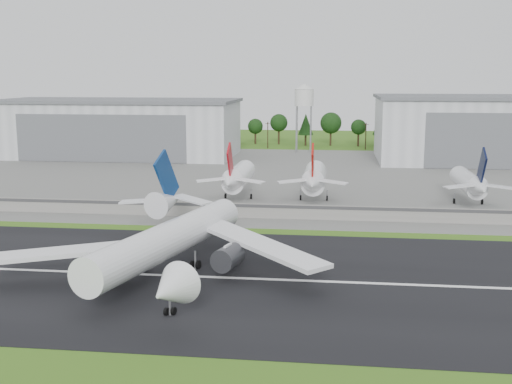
# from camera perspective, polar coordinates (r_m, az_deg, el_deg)

# --- Properties ---
(ground) EXTENTS (600.00, 600.00, 0.00)m
(ground) POSITION_cam_1_polar(r_m,az_deg,el_deg) (95.71, 1.69, -9.71)
(ground) COLOR #326417
(ground) RESTS_ON ground
(runway) EXTENTS (320.00, 60.00, 0.10)m
(runway) POSITION_cam_1_polar(r_m,az_deg,el_deg) (105.11, 2.20, -7.83)
(runway) COLOR black
(runway) RESTS_ON ground
(runway_centerline) EXTENTS (220.00, 1.00, 0.02)m
(runway_centerline) POSITION_cam_1_polar(r_m,az_deg,el_deg) (105.09, 2.20, -7.80)
(runway_centerline) COLOR white
(runway_centerline) RESTS_ON runway
(apron) EXTENTS (320.00, 150.00, 0.10)m
(apron) POSITION_cam_1_polar(r_m,az_deg,el_deg) (212.24, 4.71, 1.42)
(apron) COLOR slate
(apron) RESTS_ON ground
(blast_fence) EXTENTS (240.00, 0.61, 3.50)m
(blast_fence) POSITION_cam_1_polar(r_m,az_deg,el_deg) (148.03, 3.68, -1.77)
(blast_fence) COLOR gray
(blast_fence) RESTS_ON ground
(hangar_west) EXTENTS (97.00, 44.00, 23.20)m
(hangar_west) POSITION_cam_1_polar(r_m,az_deg,el_deg) (270.14, -12.13, 5.61)
(hangar_west) COLOR silver
(hangar_west) RESTS_ON ground
(hangar_east) EXTENTS (102.00, 47.00, 25.20)m
(hangar_east) POSITION_cam_1_polar(r_m,az_deg,el_deg) (263.84, 21.74, 5.22)
(hangar_east) COLOR silver
(hangar_east) RESTS_ON ground
(water_tower) EXTENTS (8.40, 8.40, 29.40)m
(water_tower) POSITION_cam_1_polar(r_m,az_deg,el_deg) (274.97, 4.30, 8.59)
(water_tower) COLOR #99999E
(water_tower) RESTS_ON ground
(utility_poles) EXTENTS (230.00, 3.00, 12.00)m
(utility_poles) POSITION_cam_1_polar(r_m,az_deg,el_deg) (291.50, 5.36, 3.83)
(utility_poles) COLOR black
(utility_poles) RESTS_ON ground
(treeline) EXTENTS (320.00, 16.00, 22.00)m
(treeline) POSITION_cam_1_polar(r_m,az_deg,el_deg) (306.40, 5.45, 4.15)
(treeline) COLOR black
(treeline) RESTS_ON ground
(main_airliner) EXTENTS (55.32, 58.44, 18.17)m
(main_airliner) POSITION_cam_1_polar(r_m,az_deg,el_deg) (106.36, -7.80, -4.97)
(main_airliner) COLOR white
(main_airliner) RESTS_ON runway
(parked_jet_red_a) EXTENTS (7.36, 31.29, 16.69)m
(parked_jet_red_a) POSITION_cam_1_polar(r_m,az_deg,el_deg) (170.12, -1.67, 1.33)
(parked_jet_red_a) COLOR white
(parked_jet_red_a) RESTS_ON ground
(parked_jet_red_b) EXTENTS (7.36, 31.29, 16.80)m
(parked_jet_red_b) POSITION_cam_1_polar(r_m,az_deg,el_deg) (168.29, 5.17, 1.23)
(parked_jet_red_b) COLOR white
(parked_jet_red_b) RESTS_ON ground
(parked_jet_navy) EXTENTS (7.36, 31.29, 16.35)m
(parked_jet_navy) POSITION_cam_1_polar(r_m,az_deg,el_deg) (171.72, 18.52, 0.77)
(parked_jet_navy) COLOR white
(parked_jet_navy) RESTS_ON ground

